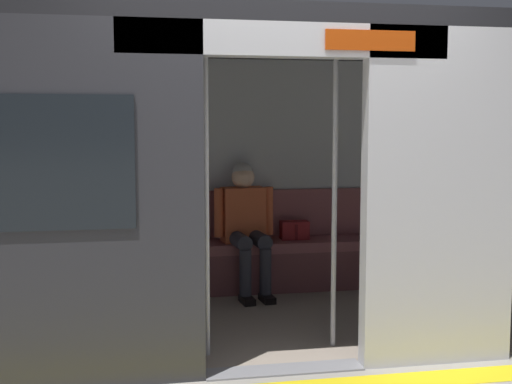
% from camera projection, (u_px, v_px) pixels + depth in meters
% --- Properties ---
extents(ground_plane, '(60.00, 60.00, 0.00)m').
position_uv_depth(ground_plane, '(284.00, 371.00, 4.16)').
color(ground_plane, gray).
extents(train_car, '(6.40, 2.50, 2.25)m').
position_uv_depth(train_car, '(244.00, 132.00, 5.06)').
color(train_car, silver).
rests_on(train_car, ground_plane).
extents(bench_seat, '(3.10, 0.44, 0.46)m').
position_uv_depth(bench_seat, '(235.00, 254.00, 6.06)').
color(bench_seat, '#935156').
rests_on(bench_seat, ground_plane).
extents(person_seated, '(0.55, 0.70, 1.19)m').
position_uv_depth(person_seated, '(246.00, 219.00, 6.00)').
color(person_seated, '#CC5933').
rests_on(person_seated, ground_plane).
extents(handbag, '(0.26, 0.15, 0.17)m').
position_uv_depth(handbag, '(294.00, 230.00, 6.22)').
color(handbag, maroon).
rests_on(handbag, bench_seat).
extents(book, '(0.20, 0.25, 0.03)m').
position_uv_depth(book, '(196.00, 240.00, 6.08)').
color(book, silver).
rests_on(book, bench_seat).
extents(grab_pole_door, '(0.04, 0.04, 2.11)m').
position_uv_depth(grab_pole_door, '(206.00, 198.00, 4.33)').
color(grab_pole_door, silver).
rests_on(grab_pole_door, ground_plane).
extents(grab_pole_far, '(0.04, 0.04, 2.11)m').
position_uv_depth(grab_pole_far, '(335.00, 195.00, 4.52)').
color(grab_pole_far, silver).
rests_on(grab_pole_far, ground_plane).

